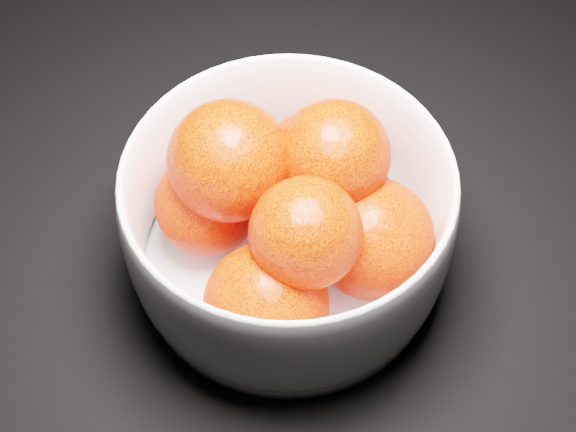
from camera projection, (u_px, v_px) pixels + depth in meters
The scene contains 2 objects.
bowl at pixel (288, 221), 0.58m from camera, with size 0.24×0.24×0.12m.
orange_pile at pixel (291, 211), 0.57m from camera, with size 0.20×0.21×0.13m.
Camera 1 is at (0.42, -0.04, 0.53)m, focal length 50.00 mm.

